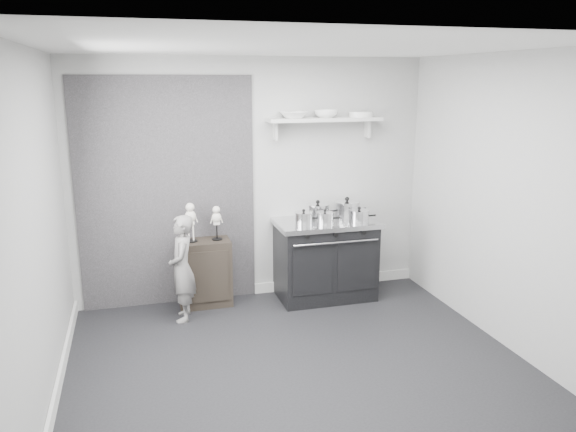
# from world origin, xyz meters

# --- Properties ---
(ground) EXTENTS (4.00, 4.00, 0.00)m
(ground) POSITION_xyz_m (0.00, 0.00, 0.00)
(ground) COLOR black
(ground) RESTS_ON ground
(room_shell) EXTENTS (4.02, 3.62, 2.71)m
(room_shell) POSITION_xyz_m (-0.09, 0.15, 1.64)
(room_shell) COLOR #A3A3A0
(room_shell) RESTS_ON ground
(wall_shelf) EXTENTS (1.30, 0.26, 0.24)m
(wall_shelf) POSITION_xyz_m (0.80, 1.68, 2.01)
(wall_shelf) COLOR silver
(wall_shelf) RESTS_ON room_shell
(stove) EXTENTS (1.13, 0.71, 0.91)m
(stove) POSITION_xyz_m (0.76, 1.48, 0.46)
(stove) COLOR black
(stove) RESTS_ON ground
(side_cabinet) EXTENTS (0.57, 0.33, 0.74)m
(side_cabinet) POSITION_xyz_m (-0.60, 1.61, 0.37)
(side_cabinet) COLOR black
(side_cabinet) RESTS_ON ground
(child) EXTENTS (0.32, 0.44, 1.12)m
(child) POSITION_xyz_m (-0.87, 1.28, 0.56)
(child) COLOR slate
(child) RESTS_ON ground
(pot_front_left) EXTENTS (0.29, 0.20, 0.17)m
(pot_front_left) POSITION_xyz_m (0.47, 1.38, 0.98)
(pot_front_left) COLOR silver
(pot_front_left) RESTS_ON stove
(pot_back_left) EXTENTS (0.35, 0.26, 0.22)m
(pot_back_left) POSITION_xyz_m (0.70, 1.58, 1.00)
(pot_back_left) COLOR silver
(pot_back_left) RESTS_ON stove
(pot_back_right) EXTENTS (0.39, 0.30, 0.23)m
(pot_back_right) POSITION_xyz_m (1.06, 1.59, 1.00)
(pot_back_right) COLOR silver
(pot_back_right) RESTS_ON stove
(pot_front_right) EXTENTS (0.31, 0.23, 0.17)m
(pot_front_right) POSITION_xyz_m (1.10, 1.33, 0.98)
(pot_front_right) COLOR silver
(pot_front_right) RESTS_ON stove
(pot_front_center) EXTENTS (0.28, 0.19, 0.17)m
(pot_front_center) POSITION_xyz_m (0.70, 1.33, 0.98)
(pot_front_center) COLOR silver
(pot_front_center) RESTS_ON stove
(skeleton_full) EXTENTS (0.14, 0.09, 0.50)m
(skeleton_full) POSITION_xyz_m (-0.73, 1.61, 0.99)
(skeleton_full) COLOR silver
(skeleton_full) RESTS_ON side_cabinet
(skeleton_torso) EXTENTS (0.12, 0.08, 0.44)m
(skeleton_torso) POSITION_xyz_m (-0.45, 1.61, 0.96)
(skeleton_torso) COLOR silver
(skeleton_torso) RESTS_ON side_cabinet
(bowl_large) EXTENTS (0.30, 0.30, 0.07)m
(bowl_large) POSITION_xyz_m (0.44, 1.67, 2.08)
(bowl_large) COLOR white
(bowl_large) RESTS_ON wall_shelf
(bowl_small) EXTENTS (0.27, 0.27, 0.08)m
(bowl_small) POSITION_xyz_m (0.82, 1.67, 2.08)
(bowl_small) COLOR white
(bowl_small) RESTS_ON wall_shelf
(plate_stack) EXTENTS (0.27, 0.27, 0.06)m
(plate_stack) POSITION_xyz_m (1.23, 1.67, 2.07)
(plate_stack) COLOR white
(plate_stack) RESTS_ON wall_shelf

